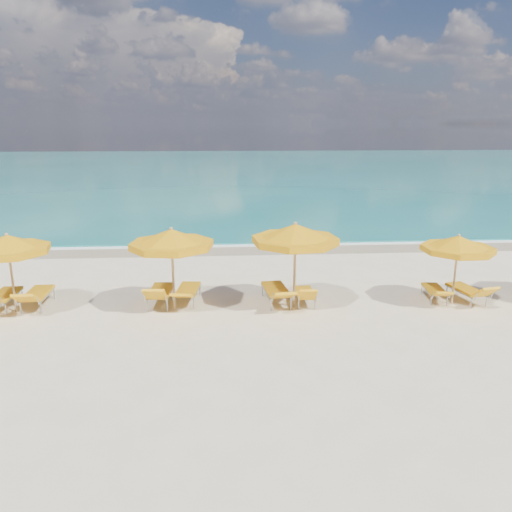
{
  "coord_description": "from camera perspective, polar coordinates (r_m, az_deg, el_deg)",
  "views": [
    {
      "loc": [
        -1.07,
        -14.1,
        5.35
      ],
      "look_at": [
        0.0,
        1.5,
        1.2
      ],
      "focal_mm": 35.0,
      "sensor_mm": 36.0,
      "label": 1
    }
  ],
  "objects": [
    {
      "name": "ground_plane",
      "position": [
        15.12,
        0.39,
        -5.86
      ],
      "size": [
        120.0,
        120.0,
        0.0
      ],
      "primitive_type": "plane",
      "color": "beige"
    },
    {
      "name": "ocean",
      "position": [
        62.34,
        -2.97,
        9.92
      ],
      "size": [
        120.0,
        80.0,
        0.3
      ],
      "primitive_type": "cube",
      "color": "#126863",
      "rests_on": "ground"
    },
    {
      "name": "wet_sand_band",
      "position": [
        22.18,
        -1.04,
        0.9
      ],
      "size": [
        120.0,
        2.6,
        0.01
      ],
      "primitive_type": "cube",
      "color": "tan",
      "rests_on": "ground"
    },
    {
      "name": "foam_line",
      "position": [
        22.96,
        -1.14,
        1.39
      ],
      "size": [
        120.0,
        1.2,
        0.03
      ],
      "primitive_type": "cube",
      "color": "white",
      "rests_on": "ground"
    },
    {
      "name": "whitecap_near",
      "position": [
        31.94,
        -12.79,
        4.85
      ],
      "size": [
        14.0,
        0.36,
        0.05
      ],
      "primitive_type": "cube",
      "color": "white",
      "rests_on": "ground"
    },
    {
      "name": "whitecap_far",
      "position": [
        39.53,
        9.45,
        6.89
      ],
      "size": [
        18.0,
        0.3,
        0.05
      ],
      "primitive_type": "cube",
      "color": "white",
      "rests_on": "ground"
    },
    {
      "name": "umbrella_2",
      "position": [
        15.84,
        -26.51,
        1.15
      ],
      "size": [
        2.77,
        2.77,
        2.37
      ],
      "rotation": [
        0.0,
        0.0,
        -0.21
      ],
      "color": "tan",
      "rests_on": "ground"
    },
    {
      "name": "umbrella_3",
      "position": [
        14.58,
        -9.64,
        1.88
      ],
      "size": [
        2.97,
        2.97,
        2.5
      ],
      "rotation": [
        0.0,
        0.0,
        0.24
      ],
      "color": "tan",
      "rests_on": "ground"
    },
    {
      "name": "umbrella_4",
      "position": [
        14.57,
        4.51,
        2.44
      ],
      "size": [
        3.16,
        3.16,
        2.61
      ],
      "rotation": [
        0.0,
        0.0,
        -0.26
      ],
      "color": "tan",
      "rests_on": "ground"
    },
    {
      "name": "umbrella_5",
      "position": [
        16.03,
        22.09,
        1.23
      ],
      "size": [
        2.8,
        2.8,
        2.2
      ],
      "rotation": [
        0.0,
        0.0,
        -0.37
      ],
      "color": "tan",
      "rests_on": "ground"
    },
    {
      "name": "lounger_2_left",
      "position": [
        16.77,
        -26.86,
        -4.58
      ],
      "size": [
        0.65,
        1.94,
        0.73
      ],
      "rotation": [
        0.0,
        0.0,
        0.0
      ],
      "color": "#A5A8AD",
      "rests_on": "ground"
    },
    {
      "name": "lounger_2_right",
      "position": [
        16.45,
        -23.71,
        -4.55
      ],
      "size": [
        0.69,
        1.97,
        0.82
      ],
      "rotation": [
        0.0,
        0.0,
        0.02
      ],
      "color": "#A5A8AD",
      "rests_on": "ground"
    },
    {
      "name": "lounger_3_left",
      "position": [
        15.55,
        -10.86,
        -4.6
      ],
      "size": [
        0.75,
        1.98,
        0.88
      ],
      "rotation": [
        0.0,
        0.0,
        -0.05
      ],
      "color": "#A5A8AD",
      "rests_on": "ground"
    },
    {
      "name": "lounger_3_right",
      "position": [
        15.59,
        -7.83,
        -4.47
      ],
      "size": [
        0.84,
        2.0,
        0.7
      ],
      "rotation": [
        0.0,
        0.0,
        -0.12
      ],
      "color": "#A5A8AD",
      "rests_on": "ground"
    },
    {
      "name": "lounger_4_left",
      "position": [
        15.37,
        2.36,
        -4.55
      ],
      "size": [
        0.9,
        2.14,
        0.79
      ],
      "rotation": [
        0.0,
        0.0,
        0.11
      ],
      "color": "#A5A8AD",
      "rests_on": "ground"
    },
    {
      "name": "lounger_4_right",
      "position": [
        15.39,
        5.59,
        -4.75
      ],
      "size": [
        0.6,
        1.59,
        0.77
      ],
      "rotation": [
        0.0,
        0.0,
        -0.04
      ],
      "color": "#A5A8AD",
      "rests_on": "ground"
    },
    {
      "name": "lounger_5_left",
      "position": [
        16.61,
        19.73,
        -4.12
      ],
      "size": [
        0.73,
        1.71,
        0.63
      ],
      "rotation": [
        0.0,
        0.0,
        -0.12
      ],
      "color": "#A5A8AD",
      "rests_on": "ground"
    },
    {
      "name": "lounger_5_right",
      "position": [
        16.84,
        22.97,
        -4.09
      ],
      "size": [
        0.91,
        1.86,
        0.81
      ],
      "rotation": [
        0.0,
        0.0,
        0.19
      ],
      "color": "#A5A8AD",
      "rests_on": "ground"
    }
  ]
}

